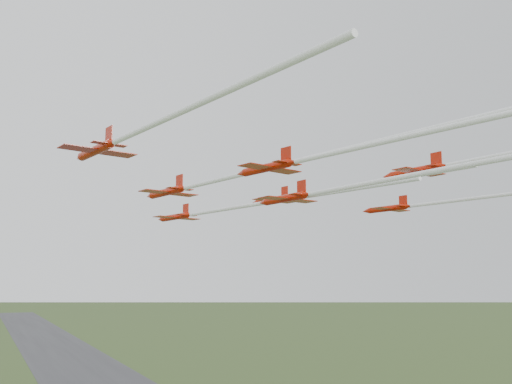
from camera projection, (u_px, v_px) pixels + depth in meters
name	position (u px, v px, depth m)	size (l,w,h in m)	color
runway	(70.00, 360.00, 263.74)	(38.00, 900.00, 0.04)	#363538
jet_lead	(222.00, 210.00, 99.41)	(18.78, 60.18, 2.77)	#BE1A05
jet_row2_left	(232.00, 177.00, 77.72)	(19.13, 66.31, 2.84)	#BE1A05
jet_row2_right	(310.00, 193.00, 99.27)	(14.23, 46.74, 2.64)	#BE1A05
jet_row3_left	(133.00, 134.00, 61.96)	(13.94, 47.98, 2.76)	#BE1A05
jet_row3_mid	(330.00, 190.00, 77.70)	(12.51, 47.10, 2.81)	#BE1A05
jet_row3_right	(434.00, 203.00, 94.46)	(13.74, 43.60, 2.49)	#BE1A05
jet_row4_left	(374.00, 144.00, 53.71)	(17.72, 55.89, 2.35)	#BE1A05
jet_row4_right	(503.00, 155.00, 72.17)	(14.23, 56.03, 2.69)	#BE1A05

